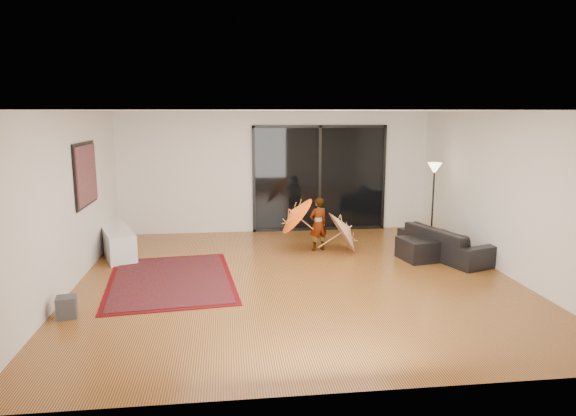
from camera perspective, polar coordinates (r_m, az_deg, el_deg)
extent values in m
plane|color=#A26B2C|center=(8.47, 0.98, -7.86)|extent=(7.00, 7.00, 0.00)
plane|color=white|center=(8.04, 1.04, 10.73)|extent=(7.00, 7.00, 0.00)
plane|color=silver|center=(11.59, -1.37, 3.99)|extent=(7.00, 0.00, 7.00)
plane|color=silver|center=(4.78, 6.81, -5.61)|extent=(7.00, 0.00, 7.00)
plane|color=silver|center=(8.42, -23.31, 0.63)|extent=(0.00, 7.00, 7.00)
plane|color=silver|center=(9.29, 22.92, 1.52)|extent=(0.00, 7.00, 7.00)
cube|color=black|center=(11.72, 3.53, 3.30)|extent=(3.00, 0.04, 2.40)
cube|color=black|center=(11.61, 3.61, 9.03)|extent=(3.06, 0.06, 0.06)
cube|color=black|center=(11.90, 3.48, -2.31)|extent=(3.06, 0.06, 0.06)
cube|color=black|center=(11.70, 3.54, 3.29)|extent=(0.06, 0.06, 2.40)
cube|color=black|center=(9.33, -21.60, 3.50)|extent=(0.02, 1.28, 1.08)
cube|color=#1E4B2A|center=(9.32, -21.48, 3.50)|extent=(0.03, 1.18, 0.98)
cube|color=white|center=(10.42, -18.59, -3.41)|extent=(1.08, 1.92, 0.52)
cube|color=#424244|center=(7.51, -23.39, -10.07)|extent=(0.29, 0.29, 0.28)
cube|color=#52070B|center=(8.61, -12.88, -7.79)|extent=(2.23, 2.93, 0.01)
cube|color=maroon|center=(8.60, -12.88, -7.76)|extent=(2.06, 2.75, 0.02)
imported|color=black|center=(10.07, 17.12, -3.65)|extent=(1.35, 2.09, 0.57)
cube|color=black|center=(9.80, 14.50, -4.44)|extent=(0.80, 0.80, 0.39)
cylinder|color=black|center=(11.13, 15.57, -3.67)|extent=(0.29, 0.29, 0.03)
cylinder|color=black|center=(10.97, 15.77, 0.16)|extent=(0.04, 0.04, 1.54)
cone|color=#FFD899|center=(10.86, 15.97, 4.26)|extent=(0.29, 0.29, 0.23)
imported|color=#999999|center=(10.05, 3.37, -1.80)|extent=(0.45, 0.37, 1.06)
cone|color=#FE570D|center=(9.88, 0.29, -0.78)|extent=(0.68, 0.85, 0.75)
cylinder|color=tan|center=(9.95, 0.29, -2.67)|extent=(0.40, 0.02, 0.34)
cylinder|color=tan|center=(9.86, 0.29, -0.18)|extent=(0.05, 0.02, 0.05)
cone|color=white|center=(10.03, 6.90, -2.02)|extent=(0.65, 0.91, 0.87)
cylinder|color=tan|center=(10.12, 6.85, -4.06)|extent=(0.48, 0.02, 0.31)
cylinder|color=tan|center=(10.01, 6.91, -1.37)|extent=(0.06, 0.02, 0.05)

